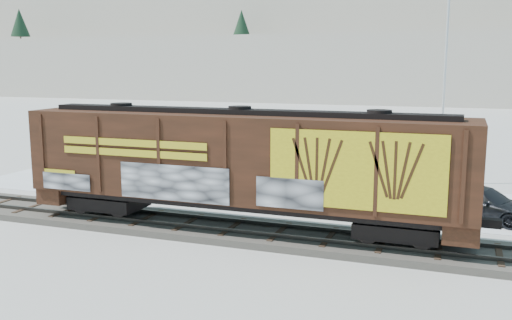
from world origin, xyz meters
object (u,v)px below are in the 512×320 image
at_px(hopper_railcar, 240,161).
at_px(flagpole, 445,102).
at_px(car_white, 243,177).
at_px(car_silver, 231,185).
at_px(car_dark, 482,203).

xyz_separation_m(hopper_railcar, flagpole, (7.23, 13.20, 1.68)).
bearing_deg(car_white, car_silver, -176.99).
bearing_deg(car_white, car_dark, -98.09).
bearing_deg(car_silver, car_white, -2.99).
distance_m(flagpole, car_dark, 8.66).
distance_m(hopper_railcar, flagpole, 15.15).
xyz_separation_m(hopper_railcar, car_silver, (-2.73, 5.65, -2.27)).
relative_size(hopper_railcar, flagpole, 1.43).
bearing_deg(car_silver, hopper_railcar, -159.58).
relative_size(flagpole, car_white, 2.71).
xyz_separation_m(flagpole, car_dark, (1.98, -7.45, -3.94)).
bearing_deg(car_dark, flagpole, 38.81).
bearing_deg(car_dark, car_white, 105.24).
distance_m(hopper_railcar, car_dark, 11.09).
bearing_deg(car_silver, flagpole, -58.19).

